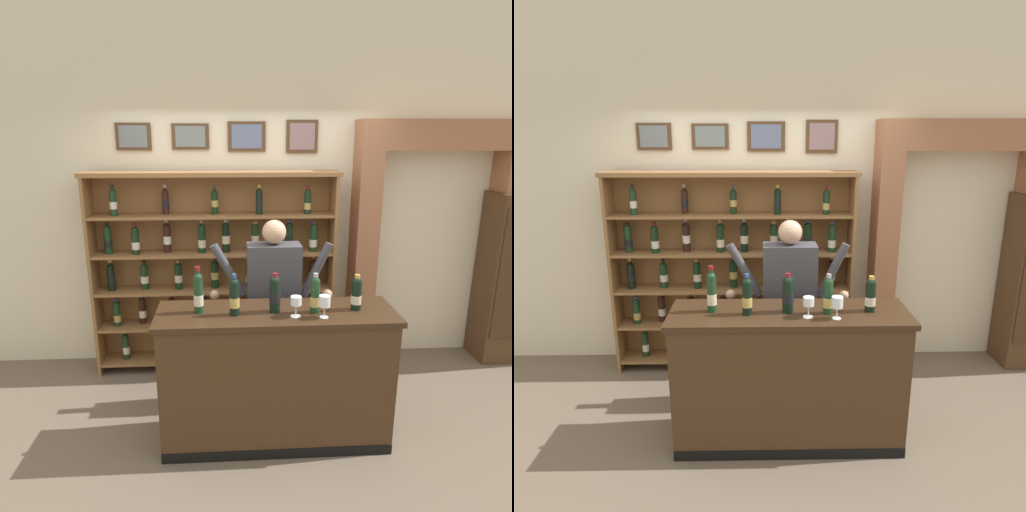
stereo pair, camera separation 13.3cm
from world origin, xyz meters
TOP-DOWN VIEW (x-y plane):
  - ground_plane at (0.00, 0.00)m, footprint 14.00×14.00m
  - back_wall at (-0.00, 1.44)m, footprint 12.00×0.19m
  - wine_shelf at (-0.34, 1.16)m, footprint 2.33×0.31m
  - archway_doorway at (1.82, 1.31)m, footprint 1.61×0.45m
  - tasting_counter at (0.14, -0.00)m, footprint 1.72×0.52m
  - shopkeeper at (0.17, 0.53)m, footprint 1.03×0.22m
  - tasting_bottle_chianti at (-0.42, 0.01)m, footprint 0.07×0.07m
  - tasting_bottle_rosso at (-0.16, -0.04)m, footprint 0.07×0.07m
  - tasting_bottle_prosecco at (0.12, -0.01)m, footprint 0.08×0.08m
  - tasting_bottle_vin_santo at (0.40, -0.04)m, footprint 0.07×0.07m
  - tasting_bottle_brunello at (0.71, -0.00)m, footprint 0.07×0.07m
  - wine_glass_spare at (0.45, -0.13)m, footprint 0.08×0.08m
  - wine_glass_center at (0.26, -0.10)m, footprint 0.08×0.08m

SIDE VIEW (x-z plane):
  - ground_plane at x=0.00m, z-range -0.02..0.00m
  - tasting_counter at x=0.14m, z-range 0.00..1.04m
  - shopkeeper at x=0.17m, z-range 0.19..1.80m
  - wine_shelf at x=-0.34m, z-range 0.05..2.00m
  - wine_glass_center at x=0.26m, z-range 1.08..1.23m
  - wine_glass_spare at x=0.45m, z-range 1.08..1.24m
  - tasting_bottle_brunello at x=0.71m, z-range 1.04..1.30m
  - tasting_bottle_vin_santo at x=0.40m, z-range 1.03..1.32m
  - tasting_bottle_rosso at x=-0.16m, z-range 1.03..1.33m
  - tasting_bottle_prosecco at x=0.12m, z-range 1.04..1.33m
  - tasting_bottle_chianti at x=-0.42m, z-range 1.02..1.36m
  - archway_doorway at x=1.82m, z-range 0.14..2.55m
  - back_wall at x=0.00m, z-range 0.00..3.55m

